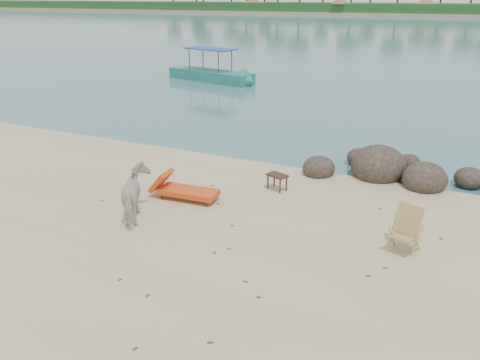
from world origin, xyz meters
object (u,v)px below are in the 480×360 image
(boulders, at_px, (396,171))
(deck_chair, at_px, (405,232))
(cow, at_px, (137,195))
(lounge_chair, at_px, (188,190))
(boat_near, at_px, (210,54))
(side_table, at_px, (277,183))

(boulders, relative_size, deck_chair, 6.49)
(cow, distance_m, deck_chair, 6.35)
(lounge_chair, bearing_deg, deck_chair, -8.86)
(boulders, relative_size, boat_near, 0.91)
(side_table, bearing_deg, deck_chair, -8.88)
(side_table, distance_m, boat_near, 19.11)
(boulders, relative_size, lounge_chair, 3.08)
(boulders, xyz_separation_m, cow, (-5.47, -5.64, 0.41))
(lounge_chair, relative_size, boat_near, 0.29)
(side_table, bearing_deg, boat_near, 144.37)
(boulders, height_order, deck_chair, deck_chair)
(lounge_chair, height_order, boat_near, boat_near)
(deck_chair, height_order, boat_near, boat_near)
(boulders, height_order, side_table, boulders)
(lounge_chair, xyz_separation_m, boat_near, (-8.70, 17.42, 1.39))
(cow, bearing_deg, boat_near, -100.47)
(cow, xyz_separation_m, lounge_chair, (0.53, 1.55, -0.34))
(deck_chair, distance_m, boat_near, 23.00)
(boat_near, bearing_deg, boulders, -31.77)
(cow, bearing_deg, lounge_chair, -142.53)
(lounge_chair, relative_size, deck_chair, 2.10)
(boulders, distance_m, side_table, 3.84)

